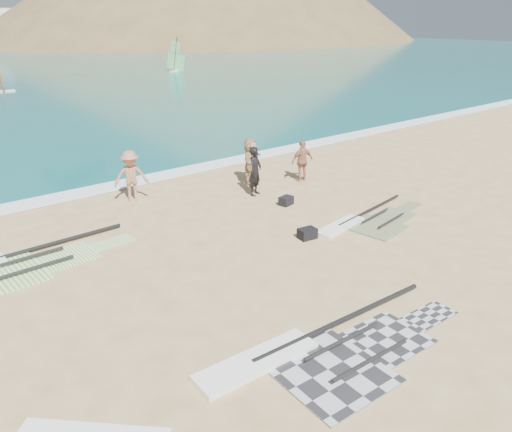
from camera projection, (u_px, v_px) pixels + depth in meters
ground at (388, 281)px, 13.46m from camera, size 300.00×300.00×0.00m
surf_line at (162, 177)px, 22.29m from camera, size 300.00×1.20×0.04m
headland_main at (214, 40)px, 156.90m from camera, size 143.00×143.00×45.00m
headland_minor at (276, 37)px, 184.72m from camera, size 70.00×70.00×28.00m
rig_grey at (322, 352)px, 10.52m from camera, size 6.49×2.71×0.21m
rig_green at (8, 265)px, 14.21m from camera, size 6.34×2.51×0.20m
rig_orange at (367, 221)px, 17.26m from camera, size 5.18×2.33×0.20m
gear_bag_near at (286, 201)px, 18.88m from camera, size 0.58×0.47×0.33m
gear_bag_far at (307, 234)px, 15.99m from camera, size 0.62×0.48×0.34m
person_wetsuit at (255, 171)px, 19.67m from camera, size 0.85×0.73×1.96m
beachgoer_mid at (131, 176)px, 18.98m from camera, size 1.47×1.19×1.99m
beachgoer_back at (302, 161)px, 21.42m from camera, size 1.11×0.59×1.80m
beachgoer_right at (250, 160)px, 21.21m from camera, size 1.75×1.55×1.92m
windsurfer_centre at (0, 79)px, 47.14m from camera, size 2.24×2.64×3.97m
windsurfer_right at (176, 62)px, 65.14m from camera, size 2.43×2.64×4.32m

